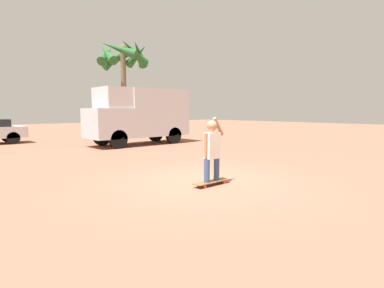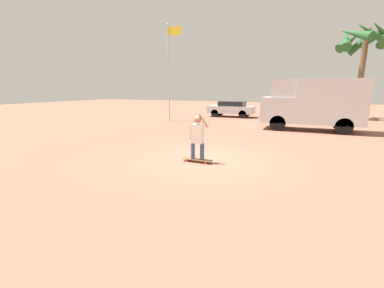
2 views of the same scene
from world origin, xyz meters
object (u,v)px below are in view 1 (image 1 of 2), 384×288
(person_skateboarder, at_px, (212,147))
(camper_van, at_px, (140,114))
(palm_tree_near_van, at_px, (123,57))
(skateboard, at_px, (212,182))

(person_skateboarder, height_order, camper_van, camper_van)
(palm_tree_near_van, bearing_deg, person_skateboarder, -112.74)
(camper_van, bearing_deg, person_skateboarder, -111.94)
(skateboard, relative_size, palm_tree_near_van, 0.14)
(skateboard, xyz_separation_m, person_skateboarder, (-0.00, 0.00, 0.84))
(person_skateboarder, xyz_separation_m, camper_van, (3.55, 8.82, 0.69))
(person_skateboarder, xyz_separation_m, palm_tree_near_van, (6.96, 16.62, 5.08))
(skateboard, xyz_separation_m, camper_van, (3.55, 8.82, 1.53))
(skateboard, distance_m, person_skateboarder, 0.84)
(person_skateboarder, bearing_deg, palm_tree_near_van, 67.26)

